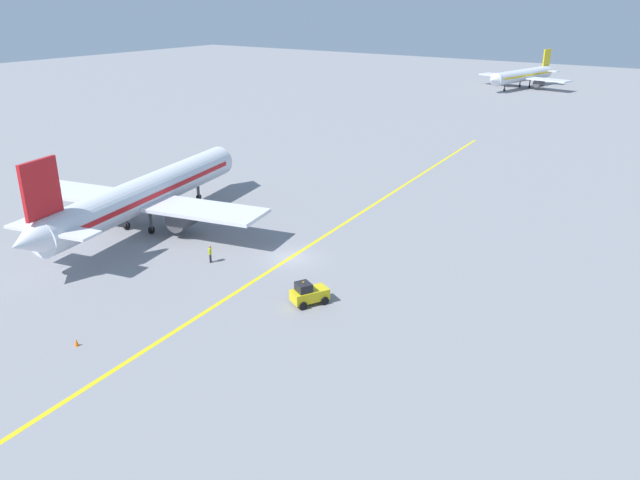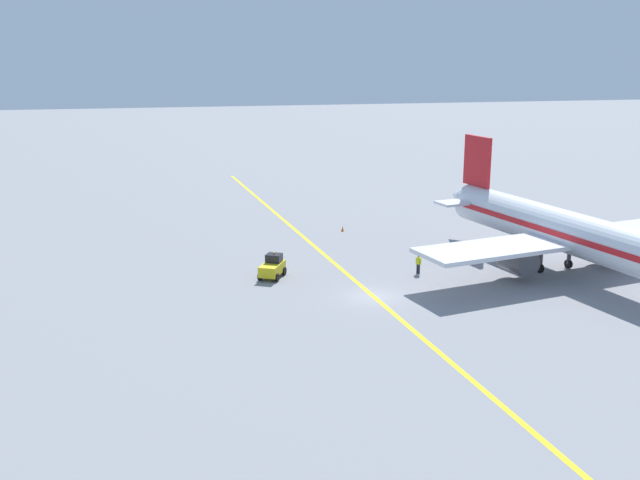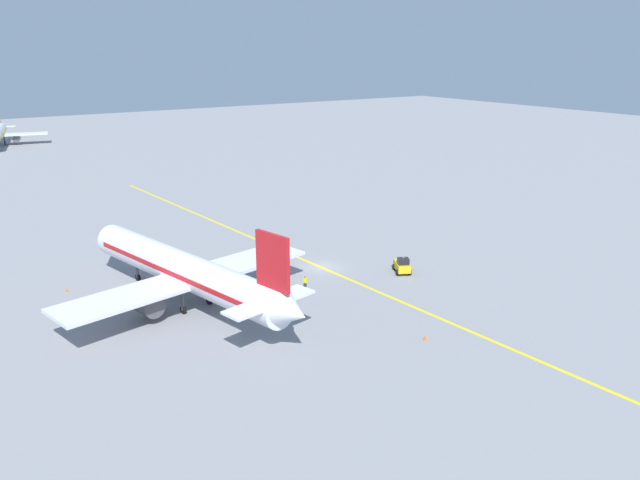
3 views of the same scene
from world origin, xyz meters
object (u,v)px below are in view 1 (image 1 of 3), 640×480
Objects in this scene: airplane_at_gate at (145,194)px; airplane_distant_taxiing at (523,75)px; traffic_cone_near_nose at (161,187)px; traffic_cone_mid_apron at (76,342)px; baggage_tug_white at (309,294)px; ground_crew_worker at (210,253)px.

airplane_distant_taxiing is (-0.88, 131.49, -0.37)m from airplane_at_gate.
airplane_distant_taxiing is 57.82× the size of traffic_cone_near_nose.
airplane_at_gate is at bearing 127.20° from traffic_cone_mid_apron.
airplane_at_gate is 131.49m from airplane_distant_taxiing.
traffic_cone_mid_apron is at bearing -52.80° from airplane_at_gate.
traffic_cone_near_nose and traffic_cone_mid_apron have the same top height.
airplane_distant_taxiing is at bearing 100.72° from baggage_tug_white.
airplane_at_gate is 64.18× the size of traffic_cone_near_nose.
airplane_distant_taxiing reaches higher than traffic_cone_mid_apron.
ground_crew_worker is at bearing -32.27° from traffic_cone_near_nose.
traffic_cone_mid_apron is at bearing -123.94° from baggage_tug_white.
baggage_tug_white is 17.84m from traffic_cone_mid_apron.
airplane_at_gate reaches higher than traffic_cone_near_nose.
traffic_cone_near_nose is (-22.12, 13.97, -0.63)m from ground_crew_worker.
airplane_distant_taxiing reaches higher than baggage_tug_white.
airplane_at_gate is 25.02m from traffic_cone_mid_apron.
traffic_cone_near_nose is at bearing -94.19° from airplane_distant_taxiing.
airplane_at_gate is 10.53× the size of baggage_tug_white.
traffic_cone_near_nose is 1.00× the size of traffic_cone_mid_apron.
airplane_at_gate reaches higher than ground_crew_worker.
airplane_at_gate reaches higher than airplane_distant_taxiing.
ground_crew_worker is (12.39, -3.26, -2.80)m from airplane_at_gate.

